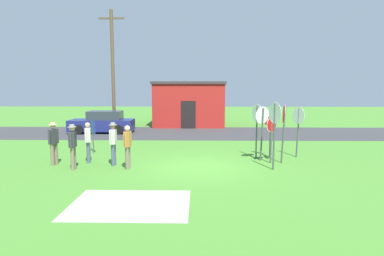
% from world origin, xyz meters
% --- Properties ---
extents(ground_plane, '(80.00, 80.00, 0.00)m').
position_xyz_m(ground_plane, '(0.00, 0.00, 0.00)').
color(ground_plane, '#47842D').
extents(street_asphalt, '(60.00, 6.40, 0.01)m').
position_xyz_m(street_asphalt, '(0.00, 9.62, 0.00)').
color(street_asphalt, '#38383A').
rests_on(street_asphalt, ground).
extents(concrete_path, '(3.20, 2.40, 0.01)m').
position_xyz_m(concrete_path, '(-1.80, -4.16, 0.00)').
color(concrete_path, '#ADAAA3').
rests_on(concrete_path, ground).
extents(building_background, '(5.74, 5.54, 3.56)m').
position_xyz_m(building_background, '(-0.73, 14.72, 1.79)').
color(building_background, '#B2231E').
rests_on(building_background, ground).
extents(utility_pole, '(1.80, 0.24, 8.54)m').
position_xyz_m(utility_pole, '(-6.11, 10.94, 4.45)').
color(utility_pole, brown).
rests_on(utility_pole, ground).
extents(parked_car_on_street, '(4.36, 2.13, 1.51)m').
position_xyz_m(parked_car_on_street, '(-6.59, 9.68, 0.69)').
color(parked_car_on_street, navy).
rests_on(parked_car_on_street, ground).
extents(stop_sign_far_back, '(0.48, 0.42, 1.92)m').
position_xyz_m(stop_sign_far_back, '(3.04, 0.78, 1.28)').
color(stop_sign_far_back, '#474C4C').
rests_on(stop_sign_far_back, ground).
extents(stop_sign_rear_left, '(0.17, 0.78, 2.43)m').
position_xyz_m(stop_sign_rear_left, '(3.54, 0.80, 1.67)').
color(stop_sign_rear_left, '#474C4C').
rests_on(stop_sign_rear_left, ground).
extents(stop_sign_rear_right, '(0.29, 0.78, 2.59)m').
position_xyz_m(stop_sign_rear_right, '(2.90, -0.34, 1.79)').
color(stop_sign_rear_right, '#474C4C').
rests_on(stop_sign_rear_right, ground).
extents(stop_sign_low_front, '(0.32, 0.77, 2.41)m').
position_xyz_m(stop_sign_low_front, '(2.60, 1.72, 1.66)').
color(stop_sign_low_front, '#474C4C').
rests_on(stop_sign_low_front, ground).
extents(stop_sign_leaning_right, '(0.52, 0.57, 2.08)m').
position_xyz_m(stop_sign_leaning_right, '(3.26, 1.91, 1.42)').
color(stop_sign_leaning_right, '#474C4C').
rests_on(stop_sign_leaning_right, ground).
extents(stop_sign_center_cluster, '(0.65, 0.42, 2.33)m').
position_xyz_m(stop_sign_center_cluster, '(2.74, 1.21, 1.58)').
color(stop_sign_center_cluster, '#474C4C').
rests_on(stop_sign_center_cluster, ground).
extents(stop_sign_nearest, '(0.35, 0.70, 2.25)m').
position_xyz_m(stop_sign_nearest, '(4.50, 2.00, 1.54)').
color(stop_sign_nearest, '#474C4C').
rests_on(stop_sign_nearest, ground).
extents(person_holding_notes, '(0.32, 0.57, 1.74)m').
position_xyz_m(person_holding_notes, '(-3.37, 0.23, 0.98)').
color(person_holding_notes, '#4C5670').
rests_on(person_holding_notes, ground).
extents(person_in_blue, '(0.25, 0.57, 1.69)m').
position_xyz_m(person_in_blue, '(-2.67, -0.33, 0.95)').
color(person_in_blue, '#7A6B56').
rests_on(person_in_blue, ground).
extents(person_with_sunhat, '(0.31, 0.57, 1.74)m').
position_xyz_m(person_with_sunhat, '(-4.74, -0.48, 0.98)').
color(person_with_sunhat, '#7A6B56').
rests_on(person_with_sunhat, ground).
extents(person_on_left, '(0.30, 0.56, 1.69)m').
position_xyz_m(person_on_left, '(-4.55, 0.69, 0.95)').
color(person_on_left, '#4C5670').
rests_on(person_on_left, ground).
extents(person_in_dark_shirt, '(0.31, 0.55, 1.74)m').
position_xyz_m(person_in_dark_shirt, '(-5.79, 0.23, 0.98)').
color(person_in_dark_shirt, '#7A6B56').
rests_on(person_in_dark_shirt, ground).
extents(info_panel_leftmost, '(0.39, 0.49, 1.55)m').
position_xyz_m(info_panel_leftmost, '(-4.96, 2.59, 1.06)').
color(info_panel_leftmost, '#4C4C51').
rests_on(info_panel_leftmost, ground).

